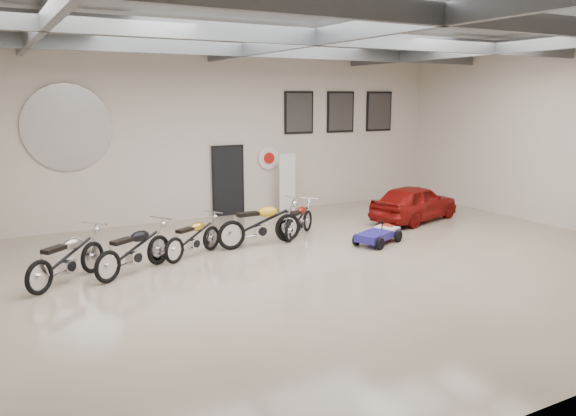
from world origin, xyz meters
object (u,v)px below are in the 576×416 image
go_kart (381,231)px  vintage_car (415,203)px  banner_stand (287,183)px  motorcycle_gold (193,237)px  motorcycle_silver (67,257)px  motorcycle_yellow (260,223)px  motorcycle_red (299,219)px  motorcycle_black (134,249)px

go_kart → vintage_car: (2.45, 1.56, 0.24)m
banner_stand → motorcycle_gold: (-4.31, -3.42, -0.46)m
banner_stand → motorcycle_silver: size_ratio=0.91×
vintage_car → go_kart: bearing=106.2°
motorcycle_silver → motorcycle_yellow: bearing=-30.8°
motorcycle_yellow → motorcycle_silver: bearing=-172.3°
motorcycle_silver → motorcycle_red: bearing=-29.4°
motorcycle_yellow → motorcycle_black: bearing=-168.7°
banner_stand → motorcycle_red: (-1.24, -2.92, -0.47)m
go_kart → motorcycle_gold: bearing=143.9°
motorcycle_silver → vintage_car: vintage_car is taller
vintage_car → motorcycle_silver: bearing=80.2°
motorcycle_silver → go_kart: 7.34m
motorcycle_silver → motorcycle_red: 5.95m
go_kart → banner_stand: bearing=69.7°
banner_stand → motorcycle_black: bearing=-131.0°
motorcycle_silver → motorcycle_black: size_ratio=1.01×
motorcycle_black → motorcycle_gold: (1.49, 0.59, -0.05)m
banner_stand → motorcycle_silver: (-7.09, -4.00, -0.40)m
motorcycle_red → go_kart: motorcycle_red is taller
motorcycle_gold → motorcycle_yellow: bearing=-25.3°
motorcycle_yellow → vintage_car: motorcycle_yellow is taller
motorcycle_silver → motorcycle_gold: size_ratio=1.12×
motorcycle_yellow → vintage_car: 5.23m
motorcycle_silver → motorcycle_black: 1.30m
motorcycle_silver → motorcycle_yellow: (4.55, 0.73, 0.04)m
banner_stand → motorcycle_yellow: bearing=-113.5°
motorcycle_black → go_kart: size_ratio=1.23×
banner_stand → motorcycle_black: (-5.79, -4.01, -0.40)m
motorcycle_black → banner_stand: bearing=3.7°
motorcycle_red → motorcycle_gold: bearing=150.5°
motorcycle_gold → vintage_car: 7.01m
motorcycle_silver → motorcycle_gold: motorcycle_silver is taller
motorcycle_black → vintage_car: (8.47, 1.11, 0.02)m
motorcycle_black → motorcycle_red: (4.55, 1.09, -0.06)m
motorcycle_silver → banner_stand: bearing=-10.4°
motorcycle_red → vintage_car: (3.92, 0.01, 0.08)m
motorcycle_silver → go_kart: (7.32, -0.46, -0.23)m
motorcycle_red → motorcycle_yellow: bearing=156.6°
motorcycle_black → vintage_car: size_ratio=0.64×
motorcycle_gold → vintage_car: size_ratio=0.57×
banner_stand → motorcycle_yellow: (-2.54, -3.28, -0.35)m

